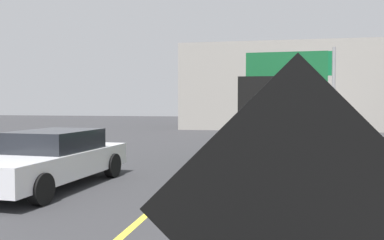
{
  "coord_description": "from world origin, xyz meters",
  "views": [
    {
      "loc": [
        2.32,
        0.2,
        2.08
      ],
      "look_at": [
        0.97,
        6.93,
        1.79
      ],
      "focal_mm": 38.95,
      "sensor_mm": 36.0,
      "label": 1
    }
  ],
  "objects": [
    {
      "name": "far_building_block",
      "position": [
        3.43,
        34.75,
        3.27
      ],
      "size": [
        16.66,
        7.86,
        6.55
      ],
      "primitive_type": "cube",
      "color": "gray",
      "rests_on": "ground"
    },
    {
      "name": "arrow_board_trailer",
      "position": [
        2.23,
        10.26,
        0.48
      ],
      "size": [
        1.6,
        1.87,
        2.7
      ],
      "color": "orange",
      "rests_on": "ground"
    },
    {
      "name": "traffic_cone_far_lane",
      "position": [
        2.23,
        8.64,
        0.36
      ],
      "size": [
        0.36,
        0.36,
        0.74
      ],
      "color": "black",
      "rests_on": "ground"
    },
    {
      "name": "pickup_car",
      "position": [
        -3.09,
        9.51,
        0.7
      ],
      "size": [
        2.25,
        5.05,
        1.38
      ],
      "color": "silver",
      "rests_on": "ground"
    },
    {
      "name": "traffic_cone_mid_lane",
      "position": [
        2.22,
        6.48,
        0.35
      ],
      "size": [
        0.36,
        0.36,
        0.71
      ],
      "color": "black",
      "rests_on": "ground"
    },
    {
      "name": "highway_guide_sign",
      "position": [
        4.56,
        23.38,
        3.42
      ],
      "size": [
        2.79,
        0.23,
        5.0
      ],
      "color": "gray",
      "rests_on": "ground"
    },
    {
      "name": "roadwork_sign",
      "position": [
        2.43,
        2.4,
        1.47
      ],
      "size": [
        1.62,
        0.23,
        2.33
      ],
      "color": "#593819",
      "rests_on": "ground"
    },
    {
      "name": "box_truck",
      "position": [
        2.7,
        15.04,
        1.86
      ],
      "size": [
        2.56,
        6.73,
        3.47
      ],
      "color": "black",
      "rests_on": "ground"
    }
  ]
}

